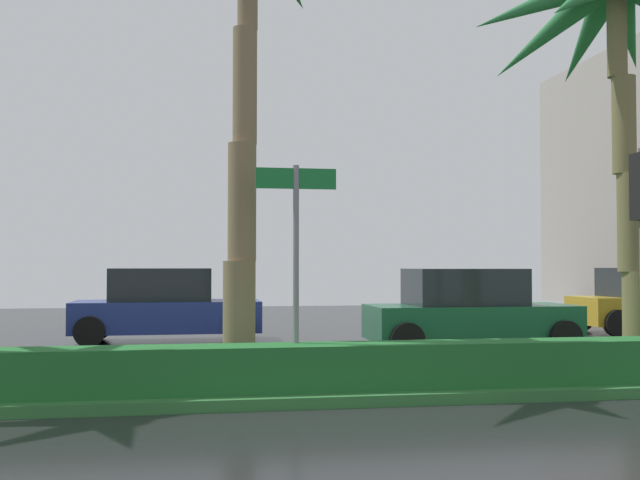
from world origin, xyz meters
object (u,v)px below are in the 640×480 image
Objects in this scene: palm_tree_centre at (617,33)px; street_name_sign at (296,244)px; car_in_traffic_second at (165,306)px; car_in_traffic_third at (469,311)px.

palm_tree_centre reaches higher than street_name_sign.
street_name_sign is (-5.31, -0.91, -3.43)m from palm_tree_centre.
car_in_traffic_second is 7.01m from car_in_traffic_third.
car_in_traffic_second is at bearing 135.19° from palm_tree_centre.
street_name_sign is 0.70× the size of car_in_traffic_third.
street_name_sign reaches higher than car_in_traffic_third.
car_in_traffic_third is at bearing 102.46° from palm_tree_centre.
car_in_traffic_second is (-1.95, 8.12, -1.25)m from street_name_sign.
palm_tree_centre is 11.26m from car_in_traffic_second.
street_name_sign is 8.45m from car_in_traffic_second.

